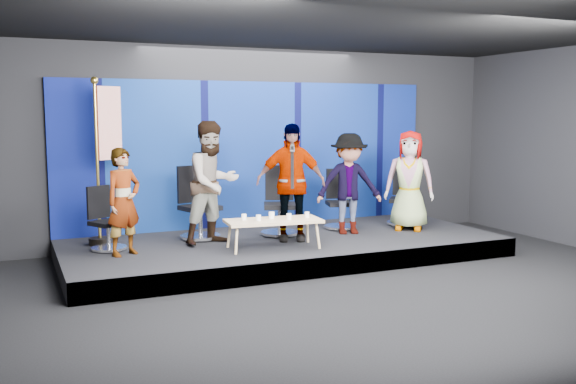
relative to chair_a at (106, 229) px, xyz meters
name	(u,v)px	position (x,y,z in m)	size (l,w,h in m)	color
ground	(361,296)	(2.78, -2.77, -0.61)	(10.00, 10.00, 0.00)	black
room_walls	(363,106)	(2.78, -2.77, 1.81)	(10.02, 8.02, 3.51)	black
riser	(284,248)	(2.78, -0.27, -0.46)	(7.00, 3.00, 0.30)	black
backdrop	(252,154)	(2.78, 1.18, 0.99)	(7.00, 0.08, 2.60)	#070B5B
chair_a	(106,229)	(0.00, 0.00, 0.00)	(0.73, 0.73, 0.96)	silver
panelist_a	(124,202)	(0.19, -0.46, 0.46)	(0.57, 0.37, 1.55)	black
chair_b	(198,215)	(1.50, 0.31, 0.08)	(0.84, 0.84, 1.19)	silver
panelist_b	(213,183)	(1.61, -0.19, 0.65)	(0.93, 0.73, 1.92)	black
chair_c	(280,212)	(2.85, 0.08, 0.07)	(0.84, 0.84, 1.16)	silver
panelist_c	(291,182)	(2.83, -0.42, 0.62)	(1.10, 0.46, 1.88)	black
chair_d	(340,209)	(4.07, 0.21, 0.03)	(0.73, 0.73, 1.05)	silver
panelist_d	(349,184)	(3.97, -0.29, 0.54)	(1.10, 0.63, 1.71)	black
chair_e	(404,206)	(5.32, 0.07, 0.04)	(0.85, 0.85, 1.07)	silver
panelist_e	(409,180)	(5.11, -0.39, 0.55)	(0.85, 0.55, 1.74)	black
coffee_table	(273,222)	(2.33, -0.90, 0.09)	(1.49, 0.75, 0.44)	tan
mug_a	(244,217)	(1.91, -0.77, 0.17)	(0.08, 0.08, 0.09)	white
mug_b	(258,218)	(2.09, -0.92, 0.17)	(0.08, 0.08, 0.09)	white
mug_c	(272,215)	(2.34, -0.80, 0.18)	(0.09, 0.09, 0.10)	white
mug_d	(289,216)	(2.56, -0.98, 0.17)	(0.08, 0.08, 0.09)	white
mug_e	(307,215)	(2.89, -0.92, 0.17)	(0.07, 0.07, 0.08)	white
flag_stand	(105,156)	(0.08, 0.49, 1.06)	(0.58, 0.36, 2.59)	black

